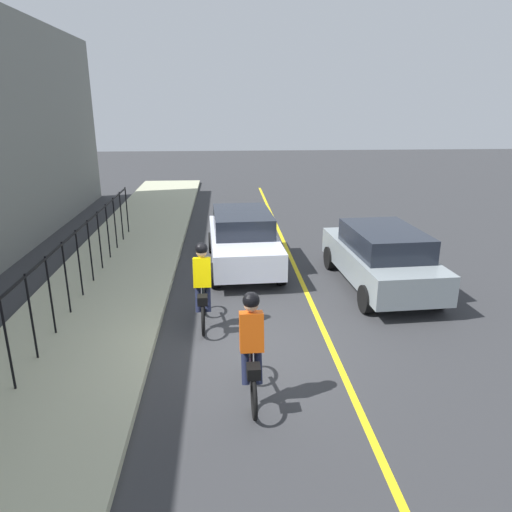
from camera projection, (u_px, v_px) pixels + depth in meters
name	position (u px, v px, depth m)	size (l,w,h in m)	color
ground_plane	(248.00, 345.00, 9.19)	(80.00, 80.00, 0.00)	#323336
lane_line_centre	(329.00, 343.00, 9.29)	(36.00, 0.12, 0.01)	yellow
sidewalk	(69.00, 348.00, 8.94)	(40.00, 3.20, 0.15)	#B2B394
iron_fence	(57.00, 274.00, 9.51)	(14.57, 0.04, 1.60)	black
cyclist_lead	(203.00, 285.00, 9.75)	(1.71, 0.37, 1.83)	black
cyclist_follow	(251.00, 348.00, 7.24)	(1.71, 0.37, 1.83)	black
patrol_sedan	(381.00, 256.00, 11.87)	(4.49, 2.12, 1.58)	gray
parked_sedan_rear	(243.00, 239.00, 13.43)	(4.47, 2.08, 1.58)	white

